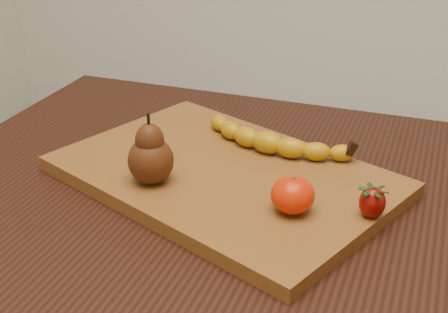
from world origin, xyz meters
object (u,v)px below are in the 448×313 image
at_px(pear, 150,149).
at_px(cutting_board, 224,176).
at_px(mandarin, 293,195).
at_px(table, 267,257).

bearing_deg(pear, cutting_board, 39.26).
distance_m(pear, mandarin, 0.20).
bearing_deg(mandarin, pear, 176.75).
bearing_deg(pear, mandarin, -3.25).
height_order(table, pear, pear).
height_order(cutting_board, mandarin, mandarin).
bearing_deg(mandarin, table, 127.50).
distance_m(cutting_board, pear, 0.12).
height_order(table, cutting_board, cutting_board).
xyz_separation_m(table, pear, (-0.15, -0.05, 0.17)).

